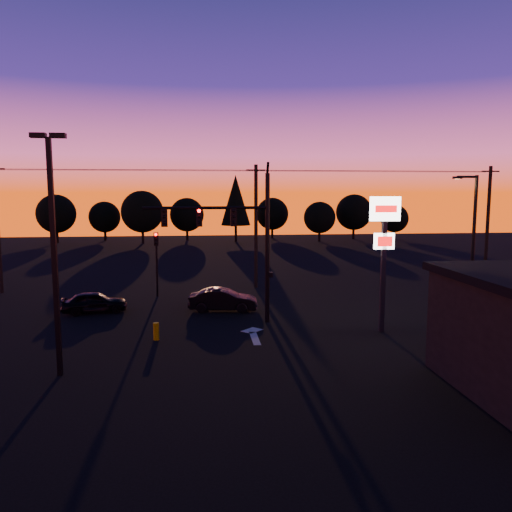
{
  "coord_description": "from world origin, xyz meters",
  "views": [
    {
      "loc": [
        -2.04,
        -22.23,
        6.99
      ],
      "look_at": [
        1.0,
        5.0,
        3.5
      ],
      "focal_mm": 35.0,
      "sensor_mm": 36.0,
      "label": 1
    }
  ],
  "objects_px": {
    "pylon_sign": "(384,235)",
    "car_left": "(94,302)",
    "secondary_signal": "(156,255)",
    "parking_lot_light": "(53,239)",
    "traffic_signal_mast": "(237,232)",
    "car_mid": "(223,300)",
    "streetlight": "(472,236)",
    "bollard": "(156,331)"
  },
  "relations": [
    {
      "from": "pylon_sign",
      "to": "car_left",
      "type": "relative_size",
      "value": 1.83
    },
    {
      "from": "secondary_signal",
      "to": "parking_lot_light",
      "type": "height_order",
      "value": "parking_lot_light"
    },
    {
      "from": "car_left",
      "to": "secondary_signal",
      "type": "bearing_deg",
      "value": -47.37
    },
    {
      "from": "parking_lot_light",
      "to": "car_left",
      "type": "distance_m",
      "value": 11.28
    },
    {
      "from": "traffic_signal_mast",
      "to": "pylon_sign",
      "type": "height_order",
      "value": "traffic_signal_mast"
    },
    {
      "from": "car_mid",
      "to": "pylon_sign",
      "type": "bearing_deg",
      "value": -116.76
    },
    {
      "from": "streetlight",
      "to": "traffic_signal_mast",
      "type": "bearing_deg",
      "value": -173.86
    },
    {
      "from": "parking_lot_light",
      "to": "bollard",
      "type": "relative_size",
      "value": 10.96
    },
    {
      "from": "secondary_signal",
      "to": "car_left",
      "type": "distance_m",
      "value": 5.8
    },
    {
      "from": "traffic_signal_mast",
      "to": "streetlight",
      "type": "bearing_deg",
      "value": 6.14
    },
    {
      "from": "bollard",
      "to": "car_left",
      "type": "bearing_deg",
      "value": 124.27
    },
    {
      "from": "bollard",
      "to": "car_mid",
      "type": "distance_m",
      "value": 6.56
    },
    {
      "from": "bollard",
      "to": "car_left",
      "type": "relative_size",
      "value": 0.22
    },
    {
      "from": "traffic_signal_mast",
      "to": "parking_lot_light",
      "type": "xyz_separation_m",
      "value": [
        -7.4,
        -6.99,
        0.33
      ]
    },
    {
      "from": "parking_lot_light",
      "to": "bollard",
      "type": "xyz_separation_m",
      "value": [
        3.29,
        4.28,
        -4.85
      ]
    },
    {
      "from": "parking_lot_light",
      "to": "pylon_sign",
      "type": "relative_size",
      "value": 1.34
    },
    {
      "from": "car_mid",
      "to": "traffic_signal_mast",
      "type": "bearing_deg",
      "value": -159.08
    },
    {
      "from": "pylon_sign",
      "to": "bollard",
      "type": "bearing_deg",
      "value": -178.9
    },
    {
      "from": "parking_lot_light",
      "to": "pylon_sign",
      "type": "xyz_separation_m",
      "value": [
        14.5,
        4.5,
        -0.36
      ]
    },
    {
      "from": "secondary_signal",
      "to": "pylon_sign",
      "type": "bearing_deg",
      "value": -39.77
    },
    {
      "from": "pylon_sign",
      "to": "car_mid",
      "type": "relative_size",
      "value": 1.69
    },
    {
      "from": "secondary_signal",
      "to": "car_mid",
      "type": "xyz_separation_m",
      "value": [
        4.24,
        -4.63,
        -2.2
      ]
    },
    {
      "from": "traffic_signal_mast",
      "to": "parking_lot_light",
      "type": "distance_m",
      "value": 10.19
    },
    {
      "from": "parking_lot_light",
      "to": "car_mid",
      "type": "distance_m",
      "value": 12.79
    },
    {
      "from": "pylon_sign",
      "to": "bollard",
      "type": "relative_size",
      "value": 8.15
    },
    {
      "from": "traffic_signal_mast",
      "to": "streetlight",
      "type": "xyz_separation_m",
      "value": [
        14.01,
        1.51,
        -0.52
      ]
    },
    {
      "from": "parking_lot_light",
      "to": "car_mid",
      "type": "bearing_deg",
      "value": 55.64
    },
    {
      "from": "bollard",
      "to": "parking_lot_light",
      "type": "bearing_deg",
      "value": -127.51
    },
    {
      "from": "secondary_signal",
      "to": "streetlight",
      "type": "height_order",
      "value": "streetlight"
    },
    {
      "from": "bollard",
      "to": "traffic_signal_mast",
      "type": "bearing_deg",
      "value": 33.37
    },
    {
      "from": "parking_lot_light",
      "to": "car_left",
      "type": "relative_size",
      "value": 2.46
    },
    {
      "from": "traffic_signal_mast",
      "to": "bollard",
      "type": "distance_m",
      "value": 6.68
    },
    {
      "from": "traffic_signal_mast",
      "to": "parking_lot_light",
      "type": "height_order",
      "value": "parking_lot_light"
    },
    {
      "from": "parking_lot_light",
      "to": "pylon_sign",
      "type": "bearing_deg",
      "value": 17.23
    },
    {
      "from": "car_left",
      "to": "car_mid",
      "type": "height_order",
      "value": "car_mid"
    },
    {
      "from": "bollard",
      "to": "car_mid",
      "type": "height_order",
      "value": "car_mid"
    },
    {
      "from": "traffic_signal_mast",
      "to": "car_mid",
      "type": "xyz_separation_m",
      "value": [
        -0.66,
        2.86,
        -4.27
      ]
    },
    {
      "from": "car_mid",
      "to": "secondary_signal",
      "type": "bearing_deg",
      "value": 50.3
    },
    {
      "from": "pylon_sign",
      "to": "bollard",
      "type": "distance_m",
      "value": 12.08
    },
    {
      "from": "pylon_sign",
      "to": "streetlight",
      "type": "xyz_separation_m",
      "value": [
        6.91,
        4.0,
        -0.49
      ]
    },
    {
      "from": "parking_lot_light",
      "to": "bollard",
      "type": "bearing_deg",
      "value": 52.49
    },
    {
      "from": "secondary_signal",
      "to": "parking_lot_light",
      "type": "xyz_separation_m",
      "value": [
        -2.5,
        -14.49,
        2.41
      ]
    }
  ]
}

